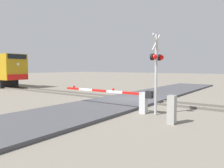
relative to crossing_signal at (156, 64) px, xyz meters
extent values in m
plane|color=gray|center=(3.60, 3.71, -2.70)|extent=(160.00, 160.00, 0.00)
cube|color=#59544C|center=(2.88, 3.71, -2.62)|extent=(0.08, 80.00, 0.15)
cube|color=#59544C|center=(4.32, 3.71, -2.62)|extent=(0.08, 80.00, 0.15)
cube|color=#47474C|center=(3.60, 3.71, -2.61)|extent=(36.00, 4.64, 0.17)
cube|color=black|center=(3.60, 22.79, -2.17)|extent=(2.32, 3.20, 1.05)
cube|color=#B28414|center=(3.60, 20.93, 1.12)|extent=(2.67, 3.20, 0.67)
cube|color=black|center=(3.60, 19.30, 1.12)|extent=(2.32, 0.06, 0.54)
cube|color=red|center=(3.60, 19.29, -1.30)|extent=(2.59, 0.08, 0.64)
sphere|color=#F2EACC|center=(3.60, 19.28, 0.24)|extent=(0.36, 0.36, 0.36)
cylinder|color=#ADADB2|center=(0.00, 0.02, -0.56)|extent=(0.14, 0.14, 4.28)
cube|color=white|center=(0.00, 0.02, 1.13)|extent=(0.95, 0.04, 0.95)
cube|color=white|center=(0.00, 0.02, 1.13)|extent=(0.95, 0.04, 0.95)
cube|color=black|center=(0.00, 0.02, 0.38)|extent=(1.04, 0.08, 0.08)
sphere|color=red|center=(-0.42, -0.08, 0.38)|extent=(0.28, 0.28, 0.28)
sphere|color=red|center=(0.42, -0.08, 0.38)|extent=(0.28, 0.28, 0.28)
cylinder|color=black|center=(-0.42, 0.04, 0.38)|extent=(0.34, 0.14, 0.34)
cylinder|color=black|center=(0.42, 0.04, 0.38)|extent=(0.34, 0.14, 0.34)
cube|color=silver|center=(-0.11, 0.69, -2.11)|extent=(0.36, 0.36, 1.17)
cube|color=black|center=(-0.11, 0.34, -1.62)|extent=(0.28, 0.36, 0.40)
cube|color=red|center=(-0.11, 1.48, -1.62)|extent=(0.10, 1.17, 0.14)
cube|color=white|center=(-0.11, 2.65, -1.62)|extent=(0.10, 1.17, 0.14)
cube|color=red|center=(-0.11, 3.82, -1.62)|extent=(0.10, 1.17, 0.14)
cube|color=white|center=(-0.11, 5.00, -1.62)|extent=(0.10, 1.17, 0.14)
cube|color=red|center=(-0.11, 6.17, -1.62)|extent=(0.10, 1.17, 0.14)
sphere|color=red|center=(-0.11, 2.74, -1.48)|extent=(0.14, 0.14, 0.14)
sphere|color=red|center=(-0.11, 6.09, -1.48)|extent=(0.14, 0.14, 0.14)
cube|color=#999993|center=(-1.36, -1.39, -2.05)|extent=(0.35, 0.34, 1.30)
camera|label=1|loc=(-10.75, -4.88, -0.16)|focal=34.92mm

